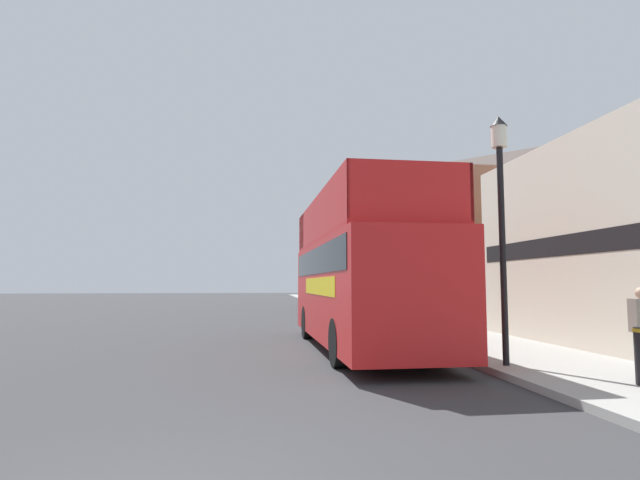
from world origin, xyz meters
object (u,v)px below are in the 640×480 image
at_px(parked_car_ahead_of_bus, 342,309).
at_px(lamp_post_second, 400,231).
at_px(lamp_post_nearest, 501,193).
at_px(tour_bus, 360,281).
at_px(lamp_post_third, 361,251).

bearing_deg(parked_car_ahead_of_bus, lamp_post_second, -65.74).
xyz_separation_m(lamp_post_nearest, lamp_post_second, (0.07, 7.81, 0.03)).
bearing_deg(tour_bus, parked_car_ahead_of_bus, 83.37).
distance_m(lamp_post_second, lamp_post_third, 7.81).
distance_m(parked_car_ahead_of_bus, lamp_post_third, 5.50).
relative_size(tour_bus, lamp_post_nearest, 1.85).
bearing_deg(parked_car_ahead_of_bus, lamp_post_third, 67.43).
xyz_separation_m(parked_car_ahead_of_bus, lamp_post_third, (1.75, 4.41, 2.77)).
height_order(parked_car_ahead_of_bus, lamp_post_second, lamp_post_second).
height_order(parked_car_ahead_of_bus, lamp_post_third, lamp_post_third).
bearing_deg(tour_bus, lamp_post_nearest, -61.57).
bearing_deg(lamp_post_nearest, tour_bus, 119.63).
height_order(lamp_post_nearest, lamp_post_second, lamp_post_second).
relative_size(parked_car_ahead_of_bus, lamp_post_third, 0.88).
bearing_deg(lamp_post_third, tour_bus, -101.80).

